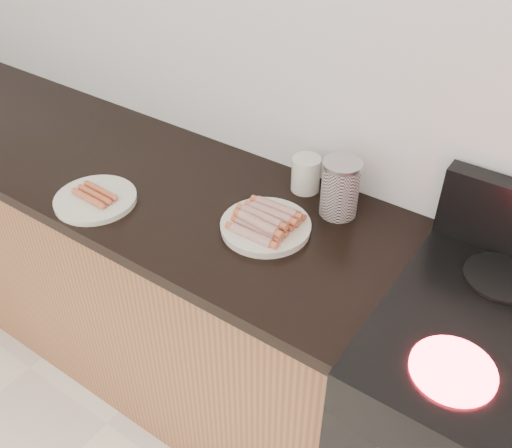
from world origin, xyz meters
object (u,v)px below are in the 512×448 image
Objects in this scene: canister at (340,188)px; main_plate at (266,227)px; side_plate at (96,199)px; mug at (306,174)px.

main_plate is at bearing -124.31° from canister.
main_plate is 1.03× the size of side_plate.
mug reaches higher than main_plate.
mug is (0.47, 0.41, 0.05)m from side_plate.
main_plate is 2.29× the size of mug.
canister reaches higher than side_plate.
main_plate and side_plate have the same top height.
main_plate is 0.24m from mug.
mug is (-0.01, 0.23, 0.05)m from main_plate.
side_plate is 1.42× the size of canister.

